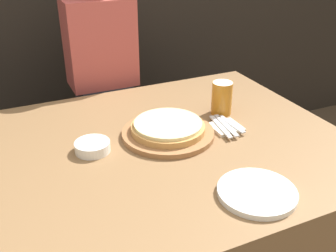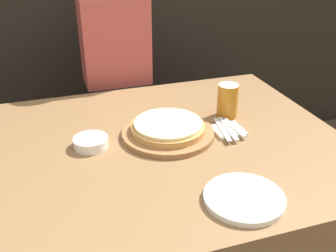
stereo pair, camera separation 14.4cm
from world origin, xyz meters
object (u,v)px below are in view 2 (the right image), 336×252
Objects in this scene: dinner_knife at (228,128)px; fork at (222,129)px; spoon at (234,127)px; beer_glass at (228,99)px; dinner_plate at (244,198)px; pizza_on_board at (168,130)px; side_bowl at (91,142)px; diner_person at (118,88)px.

fork is at bearing 180.00° from dinner_knife.
fork is 0.05m from spoon.
beer_glass is 0.15m from dinner_knife.
beer_glass is 0.59× the size of dinner_plate.
dinner_knife is at bearing 180.00° from spoon.
pizza_on_board is 2.80× the size of side_bowl.
spoon is 0.12× the size of diner_person.
dinner_knife is at bearing -4.93° from side_bowl.
side_bowl is at bearing 174.82° from fork.
beer_glass is at bearing 76.42° from spoon.
side_bowl is at bearing -109.05° from diner_person.
side_bowl reaches higher than dinner_plate.
side_bowl is at bearing 178.74° from pizza_on_board.
diner_person is at bearing 120.05° from beer_glass.
dinner_plate is at bearing -82.63° from diner_person.
fork is (0.49, -0.04, -0.00)m from side_bowl.
diner_person is (0.23, 0.66, -0.08)m from side_bowl.
fork is at bearing -10.63° from pizza_on_board.
pizza_on_board is 1.83× the size of dinner_knife.
fork and spoon have the same top height.
spoon is at bearing -8.54° from pizza_on_board.
spoon is (0.17, 0.40, 0.01)m from dinner_plate.
beer_glass is 1.12× the size of side_bowl.
beer_glass is 0.14m from spoon.
pizza_on_board is 0.20m from fork.
side_bowl is 0.09× the size of diner_person.
pizza_on_board is 2.51× the size of beer_glass.
fork is (0.12, 0.40, 0.01)m from dinner_plate.
diner_person reaches higher than side_bowl.
pizza_on_board is 0.67m from diner_person.
dinner_knife is at bearing -68.12° from diner_person.
dinner_knife is at bearing -114.11° from beer_glass.
pizza_on_board is at bearing 171.46° from spoon.
dinner_knife is at bearing 0.00° from fork.
beer_glass is (0.28, 0.08, 0.05)m from pizza_on_board.
pizza_on_board is 0.30m from beer_glass.
diner_person is (-0.34, 0.58, -0.13)m from beer_glass.
dinner_plate is 0.43m from spoon.
beer_glass reaches higher than dinner_knife.
diner_person is at bearing 70.95° from side_bowl.
diner_person is at bearing 97.37° from dinner_plate.
side_bowl is 0.49m from fork.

